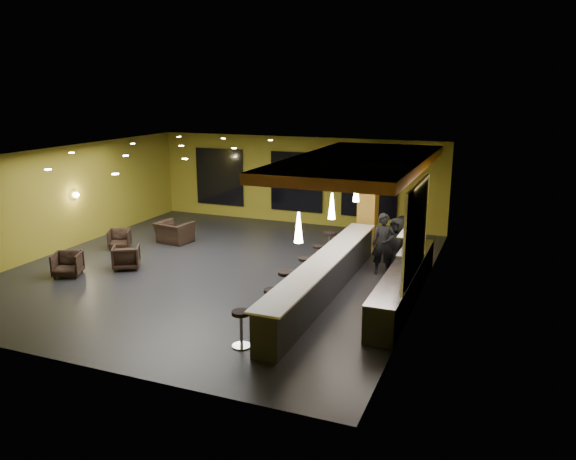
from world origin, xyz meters
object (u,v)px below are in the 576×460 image
at_px(bar_stool_0, 241,324).
at_px(staff_a, 383,244).
at_px(bar_counter, 325,278).
at_px(staff_c, 396,245).
at_px(armchair_d, 174,232).
at_px(bar_stool_2, 286,283).
at_px(pendant_0, 299,227).
at_px(bar_stool_4, 318,254).
at_px(bar_stool_5, 330,242).
at_px(pendant_1, 332,206).
at_px(bar_stool_3, 305,267).
at_px(armchair_a, 68,264).
at_px(prep_counter, 404,284).
at_px(column, 368,200).
at_px(armchair_b, 126,257).
at_px(staff_b, 402,242).
at_px(pendant_2, 356,190).
at_px(bar_stool_1, 272,300).
at_px(armchair_c, 120,239).

bearing_deg(bar_stool_0, staff_a, 73.39).
distance_m(bar_counter, staff_c, 3.05).
height_order(armchair_d, bar_stool_2, bar_stool_2).
relative_size(pendant_0, bar_stool_4, 0.98).
distance_m(bar_counter, bar_stool_5, 3.41).
bearing_deg(pendant_1, bar_stool_3, 166.97).
bearing_deg(staff_a, armchair_a, -167.47).
height_order(bar_stool_0, bar_stool_3, bar_stool_0).
distance_m(pendant_1, bar_stool_4, 2.70).
relative_size(prep_counter, column, 1.71).
xyz_separation_m(pendant_1, bar_stool_5, (-0.91, 2.78, -1.80)).
height_order(bar_stool_0, bar_stool_4, bar_stool_0).
relative_size(armchair_a, bar_stool_2, 0.95).
bearing_deg(bar_stool_2, prep_counter, 24.70).
bearing_deg(armchair_b, bar_stool_5, 179.99).
bearing_deg(prep_counter, bar_stool_2, -155.30).
relative_size(prep_counter, bar_stool_2, 7.29).
height_order(staff_b, bar_stool_0, staff_b).
bearing_deg(pendant_0, pendant_2, 90.00).
bearing_deg(staff_a, staff_c, 40.17).
xyz_separation_m(bar_counter, staff_c, (1.35, 2.71, 0.33)).
relative_size(armchair_b, bar_stool_1, 1.02).
distance_m(bar_stool_0, bar_stool_2, 2.75).
xyz_separation_m(staff_a, bar_stool_0, (-1.76, -5.89, -0.40)).
bearing_deg(staff_a, bar_counter, -124.07).
relative_size(pendant_0, bar_stool_0, 0.86).
height_order(bar_stool_2, bar_stool_5, bar_stool_5).
bearing_deg(staff_c, armchair_d, -164.02).
bearing_deg(bar_stool_3, bar_stool_4, 94.25).
xyz_separation_m(staff_c, bar_stool_1, (-2.02, -4.72, -0.33)).
distance_m(column, staff_c, 2.49).
xyz_separation_m(bar_counter, prep_counter, (2.00, 0.50, -0.07)).
distance_m(staff_b, bar_stool_1, 5.64).
distance_m(armchair_b, bar_stool_1, 6.03).
xyz_separation_m(pendant_2, armchair_d, (-6.65, 0.04, -1.98)).
bearing_deg(bar_stool_5, bar_stool_1, -87.44).
relative_size(prep_counter, bar_stool_5, 6.93).
bearing_deg(bar_stool_2, pendant_2, 77.99).
xyz_separation_m(pendant_0, armchair_a, (-7.54, 0.75, -1.99)).
bearing_deg(bar_stool_1, bar_stool_4, 93.43).
height_order(prep_counter, armchair_a, prep_counter).
relative_size(bar_counter, prep_counter, 1.33).
relative_size(staff_a, staff_b, 1.14).
distance_m(staff_b, bar_stool_5, 2.37).
relative_size(pendant_1, staff_b, 0.43).
relative_size(armchair_c, bar_stool_5, 0.84).
distance_m(bar_stool_2, bar_stool_3, 1.48).
bearing_deg(pendant_1, bar_stool_5, 108.09).
bearing_deg(bar_stool_0, bar_stool_4, 92.06).
xyz_separation_m(pendant_0, staff_b, (1.45, 5.21, -1.54)).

